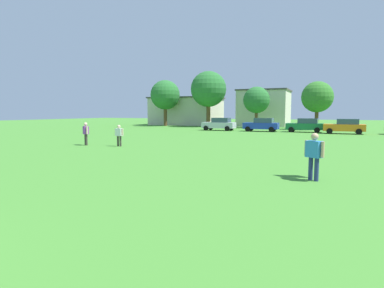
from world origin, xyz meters
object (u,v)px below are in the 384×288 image
Objects in this scene: adult_bystander at (314,152)px; tree_far_right at (317,97)px; bystander_near_trees at (119,134)px; parked_car_green_2 at (305,125)px; parked_car_orange_3 at (345,126)px; bystander_midfield at (86,132)px; parked_car_silver_0 at (219,124)px; tree_left at (208,89)px; tree_right at (257,100)px; parked_car_blue_1 at (262,125)px; tree_far_left at (165,95)px.

adult_bystander is 36.26m from tree_far_right.
parked_car_green_2 reaches higher than bystander_near_trees.
parked_car_green_2 is at bearing -18.07° from parked_car_orange_3.
parked_car_orange_3 reaches higher than bystander_near_trees.
bystander_near_trees is at bearing 41.36° from bystander_midfield.
parked_car_silver_0 is at bearing -148.55° from tree_far_right.
parked_car_green_2 is (-2.56, 29.48, -0.16)m from adult_bystander.
tree_right is at bearing -5.42° from tree_left.
parked_car_blue_1 is (5.71, 21.95, -0.05)m from bystander_near_trees.
adult_bystander is 0.40× the size of parked_car_green_2.
tree_right is (3.08, 30.74, 3.33)m from bystander_near_trees.
bystander_midfield is 0.27× the size of tree_right.
parked_car_blue_1 is (5.58, 0.02, 0.00)m from parked_car_silver_0.
adult_bystander is at bearing 104.97° from parked_car_blue_1.
adult_bystander is 0.40× the size of parked_car_blue_1.
bystander_midfield is 31.78m from tree_right.
parked_car_green_2 is 19.04m from tree_left.
parked_car_orange_3 is 23.34m from tree_left.
adult_bystander is 28.13m from parked_car_orange_3.
tree_left is at bearing -79.27° from bystander_near_trees.
parked_car_silver_0 is 1.00× the size of parked_car_green_2.
tree_right is (-12.10, 9.66, 3.38)m from parked_car_orange_3.
bystander_midfield reaches higher than bystander_near_trees.
bystander_midfield and parked_car_orange_3 have the same top height.
tree_far_right is (16.84, -2.44, -1.66)m from tree_left.
parked_car_silver_0 is 15.07m from parked_car_orange_3.
tree_far_right reaches higher than parked_car_blue_1.
parked_car_green_2 is (10.76, 0.56, 0.00)m from parked_car_silver_0.
tree_left is (-2.32, 31.85, 5.13)m from bystander_midfield.
tree_far_left is 1.26× the size of tree_right.
tree_right is (-10.37, 37.73, 3.22)m from adult_bystander.
bystander_near_trees is 22.68m from parked_car_blue_1.
parked_car_orange_3 is 9.39m from tree_far_right.
parked_car_green_2 is 11.85m from tree_right.
tree_far_left reaches higher than parked_car_orange_3.
tree_far_right is at bearing -5.71° from tree_far_left.
tree_far_left is (-13.19, 9.63, 4.50)m from parked_car_silver_0.
tree_right reaches higher than parked_car_silver_0.
adult_bystander is 29.59m from parked_car_green_2.
parked_car_blue_1 is 21.57m from tree_far_left.
tree_far_right reaches higher than adult_bystander.
parked_car_blue_1 is at bearing -102.93° from bystander_near_trees.
parked_car_silver_0 is 16.95m from tree_far_left.
parked_car_blue_1 is 15.32m from tree_left.
adult_bystander reaches higher than parked_car_blue_1.
parked_car_silver_0 reaches higher than bystander_near_trees.
tree_far_right reaches higher than bystander_midfield.
tree_right is at bearing -94.06° from bystander_near_trees.
parked_car_green_2 and parked_car_orange_3 have the same top height.
parked_car_green_2 is at bearing -29.55° from tree_left.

